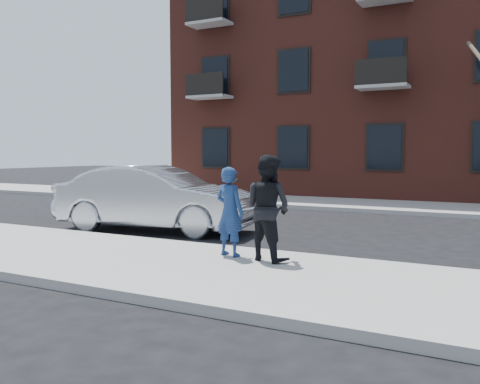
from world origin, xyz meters
The scene contains 9 objects.
ground centered at (0.00, 0.00, 0.00)m, with size 100.00×100.00×0.00m, color black.
near_sidewalk centered at (0.00, -0.25, 0.07)m, with size 50.00×3.50×0.15m, color gray.
near_curb centered at (0.00, 1.55, 0.07)m, with size 50.00×0.10×0.15m, color #999691.
far_sidewalk centered at (0.00, 11.25, 0.07)m, with size 50.00×3.50×0.15m, color gray.
far_curb centered at (0.00, 9.45, 0.07)m, with size 50.00×0.10×0.15m, color #999691.
apartment_building centered at (2.00, 18.00, 6.16)m, with size 24.30×10.30×12.30m.
silver_sedan centered at (-3.55, 3.20, 0.84)m, with size 1.77×5.08×1.67m, color #B7BABF.
man_hoodie centered at (-0.04, 0.72, 0.95)m, with size 0.65×0.54×1.60m.
man_peacoat centered at (0.71, 0.72, 1.06)m, with size 1.04×0.90×1.81m.
Camera 1 is at (4.30, -7.17, 2.01)m, focal length 38.00 mm.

